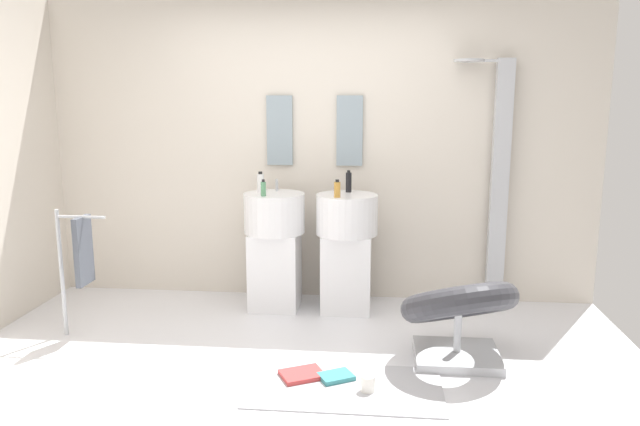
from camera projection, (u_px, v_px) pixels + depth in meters
name	position (u px, v px, depth m)	size (l,w,h in m)	color
ground_plane	(288.00, 378.00, 3.86)	(4.80, 3.60, 0.04)	silver
rear_partition	(315.00, 149.00, 5.22)	(4.80, 0.10, 2.60)	beige
pedestal_sink_left	(275.00, 245.00, 5.01)	(0.50, 0.50, 1.07)	white
pedestal_sink_right	(347.00, 247.00, 4.96)	(0.50, 0.50, 1.07)	white
vanity_mirror_left	(280.00, 130.00, 5.15)	(0.22, 0.03, 0.59)	#8C9EA8
vanity_mirror_right	(350.00, 131.00, 5.09)	(0.22, 0.03, 0.59)	#8C9EA8
shower_column	(498.00, 179.00, 4.99)	(0.49, 0.24, 2.05)	#B7BABF
lounge_chair	(459.00, 310.00, 4.01)	(1.04, 1.04, 0.65)	#B7BABF
towel_rack	(80.00, 253.00, 4.37)	(0.37, 0.22, 0.95)	#B7BABF
area_rug	(345.00, 387.00, 3.68)	(1.18, 0.64, 0.01)	#B2B2B7
magazine_teal	(336.00, 376.00, 3.78)	(0.20, 0.15, 0.03)	teal
magazine_red	(302.00, 374.00, 3.80)	(0.26, 0.20, 0.03)	#B73838
coffee_mug	(368.00, 383.00, 3.61)	(0.09, 0.09, 0.10)	white
soap_bottle_green	(263.00, 189.00, 4.79)	(0.04, 0.04, 0.13)	#59996B
soap_bottle_amber	(337.00, 189.00, 4.73)	(0.05, 0.05, 0.14)	#C68C38
soap_bottle_white	(261.00, 183.00, 4.99)	(0.06, 0.06, 0.17)	white
soap_bottle_black	(349.00, 182.00, 4.98)	(0.05, 0.05, 0.18)	black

